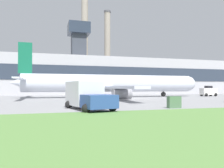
# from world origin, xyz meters

# --- Properties ---
(ground_plane) EXTENTS (400.00, 400.00, 0.00)m
(ground_plane) POSITION_xyz_m (0.00, 0.00, 0.00)
(ground_plane) COLOR gray
(terminal_building) EXTENTS (88.91, 11.68, 19.56)m
(terminal_building) POSITION_xyz_m (-0.20, 26.00, 5.23)
(terminal_building) COLOR #B2B2B7
(terminal_building) RESTS_ON ground_plane
(smokestack_left) EXTENTS (3.06, 3.06, 45.76)m
(smokestack_left) POSITION_xyz_m (-0.26, 52.56, 23.01)
(smokestack_left) COLOR gray
(smokestack_left) RESTS_ON ground_plane
(smokestack_right) EXTENTS (2.78, 2.78, 32.92)m
(smokestack_right) POSITION_xyz_m (8.70, 50.73, 16.57)
(smokestack_right) COLOR gray
(smokestack_right) RESTS_ON ground_plane
(airplane) EXTENTS (36.41, 34.93, 9.67)m
(airplane) POSITION_xyz_m (-2.49, 5.90, 2.61)
(airplane) COLOR silver
(airplane) RESTS_ON ground_plane
(pushback_tug) EXTENTS (3.33, 2.57, 2.24)m
(pushback_tug) POSITION_xyz_m (19.06, 4.96, 1.00)
(pushback_tug) COLOR white
(pushback_tug) RESTS_ON ground_plane
(baggage_truck) EXTENTS (3.78, 6.49, 2.42)m
(baggage_truck) POSITION_xyz_m (-10.64, -15.49, 1.20)
(baggage_truck) COLOR #2D4C93
(baggage_truck) RESTS_ON ground_plane
(utility_cabinet) EXTENTS (1.22, 0.52, 1.08)m
(utility_cabinet) POSITION_xyz_m (-2.80, -16.68, 0.54)
(utility_cabinet) COLOR #4C724C
(utility_cabinet) RESTS_ON ground_plane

